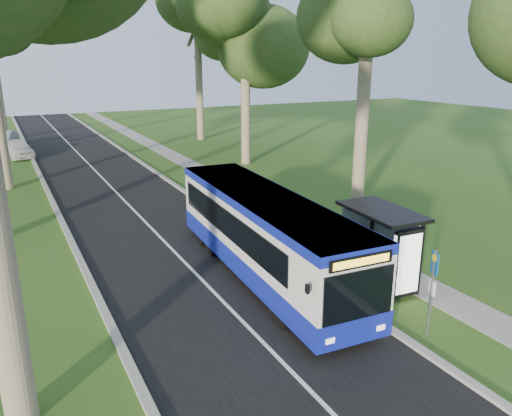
{
  "coord_description": "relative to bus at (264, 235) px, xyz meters",
  "views": [
    {
      "loc": [
        -9.19,
        -14.26,
        7.45
      ],
      "look_at": [
        -0.23,
        2.91,
        1.6
      ],
      "focal_mm": 35.0,
      "sensor_mm": 36.0,
      "label": 1
    }
  ],
  "objects": [
    {
      "name": "car_white",
      "position": [
        -6.47,
        28.05,
        -0.81
      ],
      "size": [
        2.39,
        4.44,
        1.44
      ],
      "primitive_type": "imported",
      "rotation": [
        0.0,
        0.0,
        0.17
      ],
      "color": "silver",
      "rests_on": "ground"
    },
    {
      "name": "bus_stop_sign",
      "position": [
        2.12,
        -5.65,
        0.06
      ],
      "size": [
        0.16,
        0.35,
        2.55
      ],
      "rotation": [
        0.0,
        0.0,
        -0.36
      ],
      "color": "gray",
      "rests_on": "ground"
    },
    {
      "name": "tree_east_d",
      "position": [
        9.37,
        29.9,
        9.05
      ],
      "size": [
        5.2,
        5.2,
        14.27
      ],
      "color": "#7A6B56",
      "rests_on": "ground"
    },
    {
      "name": "car_silver",
      "position": [
        -7.43,
        32.49,
        -0.77
      ],
      "size": [
        2.79,
        4.87,
        1.52
      ],
      "primitive_type": "imported",
      "rotation": [
        0.0,
        0.0,
        -0.27
      ],
      "color": "#ADB0B5",
      "rests_on": "ground"
    },
    {
      "name": "kerb_east",
      "position": [
        1.37,
        9.9,
        -1.47
      ],
      "size": [
        0.25,
        100.0,
        0.12
      ],
      "primitive_type": "cube",
      "color": "#9E9B93",
      "rests_on": "ground"
    },
    {
      "name": "ground",
      "position": [
        1.37,
        -0.1,
        -1.53
      ],
      "size": [
        120.0,
        120.0,
        0.0
      ],
      "primitive_type": "plane",
      "color": "#2D5A1C",
      "rests_on": "ground"
    },
    {
      "name": "road",
      "position": [
        -2.13,
        9.9,
        -1.52
      ],
      "size": [
        7.0,
        100.0,
        0.02
      ],
      "primitive_type": "cube",
      "color": "black",
      "rests_on": "ground"
    },
    {
      "name": "bus",
      "position": [
        0.0,
        0.0,
        0.0
      ],
      "size": [
        2.94,
        11.23,
        2.95
      ],
      "rotation": [
        0.0,
        0.0,
        -0.06
      ],
      "color": "silver",
      "rests_on": "ground"
    },
    {
      "name": "tree_east_c",
      "position": [
        8.17,
        17.9,
        8.92
      ],
      "size": [
        5.2,
        5.2,
        14.1
      ],
      "color": "#7A6B56",
      "rests_on": "ground"
    },
    {
      "name": "centre_line",
      "position": [
        -2.13,
        9.9,
        -1.5
      ],
      "size": [
        0.12,
        100.0,
        0.0
      ],
      "primitive_type": "cube",
      "color": "white",
      "rests_on": "road"
    },
    {
      "name": "footpath",
      "position": [
        4.37,
        9.9,
        -1.52
      ],
      "size": [
        1.5,
        100.0,
        0.02
      ],
      "primitive_type": "cube",
      "color": "gray",
      "rests_on": "ground"
    },
    {
      "name": "litter_bin",
      "position": [
        2.89,
        7.44,
        -1.1
      ],
      "size": [
        0.48,
        0.48,
        0.84
      ],
      "rotation": [
        0.0,
        0.0,
        -0.18
      ],
      "color": "black",
      "rests_on": "ground"
    },
    {
      "name": "bus_shelter",
      "position": [
        3.31,
        -2.76,
        0.34
      ],
      "size": [
        1.86,
        3.18,
        2.64
      ],
      "rotation": [
        0.0,
        0.0,
        -0.06
      ],
      "color": "black",
      "rests_on": "ground"
    },
    {
      "name": "kerb_west",
      "position": [
        -5.63,
        9.9,
        -1.47
      ],
      "size": [
        0.25,
        100.0,
        0.12
      ],
      "primitive_type": "cube",
      "color": "#9E9B93",
      "rests_on": "ground"
    }
  ]
}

